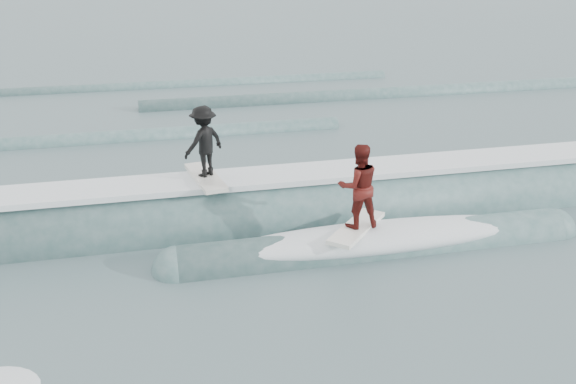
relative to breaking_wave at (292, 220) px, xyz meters
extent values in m
plane|color=#415B60|center=(-0.26, -6.06, -0.04)|extent=(160.00, 160.00, 0.00)
cylinder|color=#355959|center=(-0.26, 0.32, -0.04)|extent=(20.47, 2.13, 2.13)
cylinder|color=#355959|center=(1.54, -1.88, -0.04)|extent=(9.00, 1.10, 1.10)
sphere|color=#355959|center=(-2.96, -1.88, -0.04)|extent=(1.10, 1.10, 1.10)
sphere|color=#355959|center=(6.04, -1.88, -0.04)|extent=(1.10, 1.10, 1.10)
cube|color=white|center=(-0.26, 0.32, 1.09)|extent=(18.00, 1.30, 0.14)
ellipsoid|color=white|center=(1.54, -1.88, 0.26)|extent=(7.60, 1.30, 0.60)
cube|color=silver|center=(-2.06, 0.32, 1.21)|extent=(0.87, 2.06, 0.10)
imported|color=black|center=(-2.06, 0.32, 2.11)|extent=(1.26, 1.15, 1.70)
cube|color=white|center=(1.04, -1.88, 0.56)|extent=(1.75, 1.85, 0.10)
imported|color=#4C110E|center=(1.04, -1.88, 1.56)|extent=(0.93, 0.72, 1.91)
cylinder|color=#355959|center=(-7.43, 7.94, -0.04)|extent=(22.00, 0.70, 0.70)
cylinder|color=#355959|center=(7.41, 11.94, -0.04)|extent=(22.00, 0.80, 0.80)
cylinder|color=#355959|center=(-2.55, 15.94, -0.04)|extent=(22.00, 0.60, 0.60)
camera|label=1|loc=(-3.36, -14.16, 6.68)|focal=40.00mm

